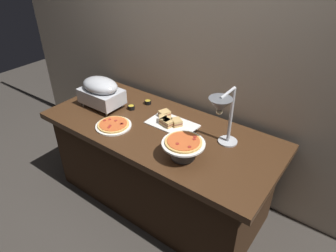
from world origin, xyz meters
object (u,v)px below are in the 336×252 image
object	(u,v)px
sandwich_platter	(170,122)
sauce_cup_near	(131,107)
pizza_plate_front	(113,125)
heat_lamp	(222,110)
pizza_plate_center	(183,144)
sauce_cup_far	(148,102)
chafing_dish	(101,91)

from	to	relation	value
sandwich_platter	sauce_cup_near	distance (m)	0.41
pizza_plate_front	heat_lamp	bearing A→B (deg)	13.09
pizza_plate_center	sauce_cup_far	bearing A→B (deg)	146.85
sauce_cup_near	chafing_dish	bearing A→B (deg)	-154.51
chafing_dish	heat_lamp	size ratio (longest dim) A/B	0.81
chafing_dish	pizza_plate_center	xyz separation A→B (m)	(0.96, -0.17, -0.04)
pizza_plate_front	sauce_cup_near	size ratio (longest dim) A/B	4.76
sauce_cup_far	heat_lamp	bearing A→B (deg)	-17.07
pizza_plate_center	sandwich_platter	xyz separation A→B (m)	(-0.32, 0.29, -0.09)
pizza_plate_center	heat_lamp	bearing A→B (deg)	49.14
pizza_plate_front	sandwich_platter	distance (m)	0.44
chafing_dish	sauce_cup_far	size ratio (longest dim) A/B	6.13
sandwich_platter	sauce_cup_far	size ratio (longest dim) A/B	6.66
heat_lamp	pizza_plate_front	distance (m)	0.90
pizza_plate_center	sauce_cup_near	size ratio (longest dim) A/B	4.90
chafing_dish	sauce_cup_far	xyz separation A→B (m)	(0.29, 0.27, -0.13)
chafing_dish	heat_lamp	world-z (taller)	heat_lamp
sandwich_platter	sauce_cup_far	world-z (taller)	sandwich_platter
chafing_dish	sauce_cup_far	world-z (taller)	chafing_dish
sauce_cup_far	chafing_dish	bearing A→B (deg)	-136.66
sandwich_platter	sauce_cup_near	bearing A→B (deg)	-179.52
chafing_dish	pizza_plate_front	bearing A→B (deg)	-29.81
pizza_plate_front	sauce_cup_far	bearing A→B (deg)	92.84
heat_lamp	sauce_cup_far	distance (m)	0.93
heat_lamp	sandwich_platter	distance (m)	0.59
heat_lamp	pizza_plate_front	xyz separation A→B (m)	(-0.82, -0.19, -0.33)
pizza_plate_front	pizza_plate_center	distance (m)	0.66
pizza_plate_front	sandwich_platter	xyz separation A→B (m)	(0.33, 0.29, 0.01)
chafing_dish	sandwich_platter	xyz separation A→B (m)	(0.64, 0.11, -0.13)
pizza_plate_center	sauce_cup_far	xyz separation A→B (m)	(-0.68, 0.44, -0.09)
heat_lamp	sandwich_platter	xyz separation A→B (m)	(-0.48, 0.10, -0.32)
pizza_plate_front	sauce_cup_near	xyz separation A→B (m)	(-0.07, 0.29, 0.01)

